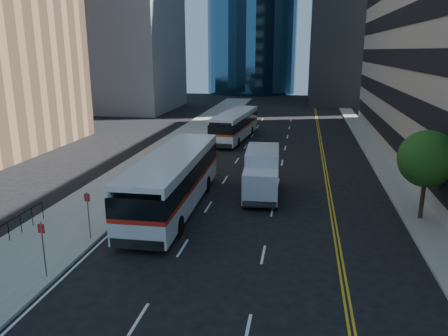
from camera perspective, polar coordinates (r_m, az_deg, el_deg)
name	(u,v)px	position (r m, az deg, el deg)	size (l,w,h in m)	color
ground	(248,274)	(19.72, 3.10, -13.64)	(160.00, 160.00, 0.00)	black
sidewalk_west	(177,145)	(44.99, -6.21, 2.98)	(5.00, 90.00, 0.15)	gray
sidewalk_east	(375,153)	(43.76, 19.13, 1.87)	(2.00, 90.00, 0.15)	gray
street_tree	(427,159)	(26.76, 25.02, 1.08)	(3.20, 3.20, 5.10)	#332114
bus_front	(174,179)	(26.78, -6.57, -1.47)	(3.16, 13.39, 3.44)	silver
bus_rear	(235,125)	(47.66, 1.45, 5.67)	(3.61, 11.92, 3.03)	white
box_truck	(262,172)	(29.24, 4.96, -0.57)	(2.52, 6.43, 3.03)	silver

